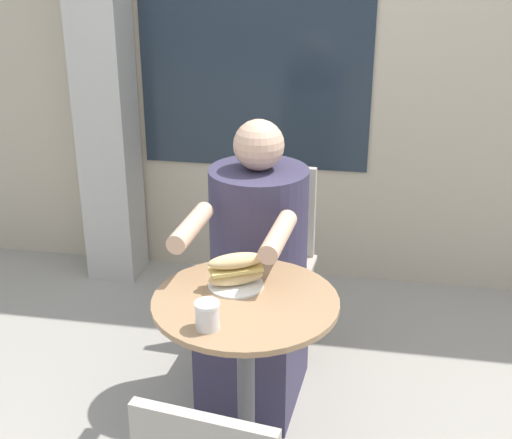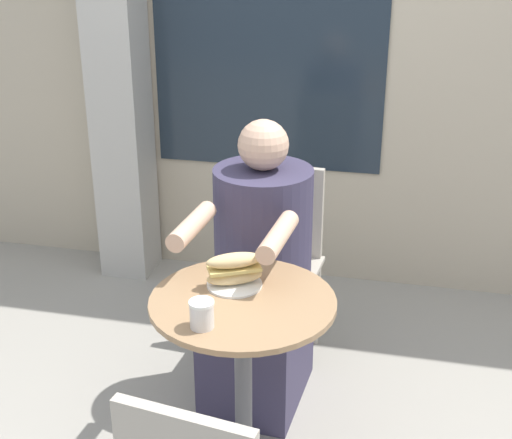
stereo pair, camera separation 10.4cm
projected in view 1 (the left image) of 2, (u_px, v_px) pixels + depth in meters
name	position (u px, v px, depth m)	size (l,w,h in m)	color
storefront_wall	(308.00, 19.00, 3.54)	(8.00, 0.09, 2.80)	#B7A88E
lattice_pillar	(102.00, 60.00, 3.61)	(0.26, 0.26, 2.40)	#B2ADA3
cafe_table	(246.00, 353.00, 2.38)	(0.61, 0.61, 0.73)	#997551
diner_chair	(272.00, 245.00, 3.17)	(0.41, 0.41, 0.87)	#ADA393
seated_diner	(256.00, 286.00, 2.86)	(0.42, 0.71, 1.18)	#38334C
sandwich_on_plate	(236.00, 272.00, 2.36)	(0.20, 0.19, 0.12)	white
drink_cup	(207.00, 315.00, 2.12)	(0.08, 0.08, 0.09)	silver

